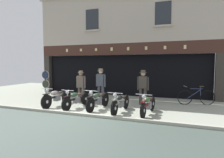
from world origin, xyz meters
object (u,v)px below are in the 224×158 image
salesman_left (81,85)px  shopkeeper_center (101,84)px  motorcycle_left (57,97)px  motorcycle_center_left (76,99)px  advert_board_near (170,67)px  motorcycle_center_right (120,102)px  leaning_bicycle (196,97)px  motorcycle_center (98,100)px  tyre_sign_pole (46,80)px  salesman_right (143,85)px  motorcycle_right (148,104)px

salesman_left → shopkeeper_center: size_ratio=0.94×
salesman_left → shopkeeper_center: (1.01, 0.28, 0.07)m
shopkeeper_center → motorcycle_left: bearing=47.2°
motorcycle_center_left → advert_board_near: (3.87, 4.22, 1.45)m
salesman_left → motorcycle_center_right: bearing=158.4°
salesman_left → leaning_bicycle: bearing=-160.6°
motorcycle_center_left → motorcycle_left: bearing=3.3°
motorcycle_center_right → shopkeeper_center: bearing=-42.5°
motorcycle_center → motorcycle_center_right: bearing=176.3°
shopkeeper_center → leaning_bicycle: (4.64, 1.17, -0.60)m
salesman_left → advert_board_near: 5.33m
motorcycle_left → tyre_sign_pole: tyre_sign_pole is taller
motorcycle_center_right → leaning_bicycle: (3.07, 2.74, -0.03)m
salesman_left → motorcycle_left: bearing=65.2°
motorcycle_center → salesman_left: bearing=-33.3°
motorcycle_center → motorcycle_center_right: (1.09, -0.15, -0.01)m
tyre_sign_pole → leaning_bicycle: 9.05m
shopkeeper_center → advert_board_near: advert_board_near is taller
motorcycle_center_left → advert_board_near: bearing=-127.1°
motorcycle_center_right → shopkeeper_center: 2.29m
advert_board_near → leaning_bicycle: advert_board_near is taller
motorcycle_center_left → tyre_sign_pole: (-3.81, 2.59, 0.58)m
motorcycle_center_left → salesman_right: bearing=-143.0°
salesman_left → leaning_bicycle: 5.85m
motorcycle_center_left → advert_board_near: advert_board_near is taller
salesman_right → motorcycle_center_left: bearing=28.8°
motorcycle_center → advert_board_near: (2.80, 4.16, 1.43)m
tyre_sign_pole → leaning_bicycle: tyre_sign_pole is taller
salesman_left → salesman_right: salesman_right is taller
motorcycle_left → salesman_left: 1.43m
motorcycle_center_left → tyre_sign_pole: 4.64m
motorcycle_center_right → tyre_sign_pole: 6.56m
motorcycle_left → motorcycle_center_right: motorcycle_left is taller
shopkeeper_center → tyre_sign_pole: bearing=-7.8°
motorcycle_left → motorcycle_center_right: 3.25m
motorcycle_center_left → salesman_right: 3.27m
motorcycle_center_right → advert_board_near: size_ratio=1.88×
motorcycle_center → motorcycle_center_right: 1.10m
motorcycle_left → salesman_left: (0.67, 1.17, 0.49)m
motorcycle_left → salesman_right: bearing=-154.0°
salesman_right → leaning_bicycle: 2.72m
salesman_right → motorcycle_center_right: bearing=68.8°
motorcycle_center_right → tyre_sign_pole: size_ratio=1.18×
shopkeeper_center → tyre_sign_pole: size_ratio=1.04×
motorcycle_left → motorcycle_center: 2.16m
motorcycle_left → leaning_bicycle: size_ratio=1.19×
motorcycle_left → motorcycle_right: motorcycle_left is taller
salesman_right → advert_board_near: size_ratio=1.60×
motorcycle_center_left → salesman_left: salesman_left is taller
motorcycle_center_left → leaning_bicycle: size_ratio=1.14×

